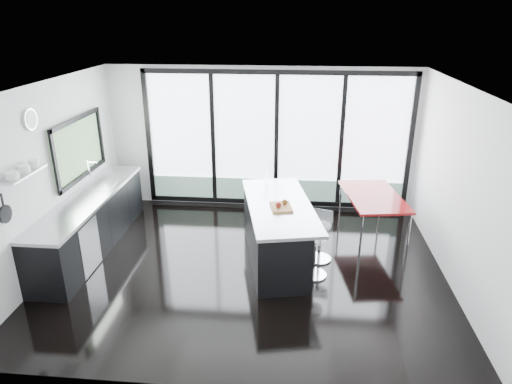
# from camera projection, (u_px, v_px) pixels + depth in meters

# --- Properties ---
(floor) EXTENTS (6.00, 5.00, 0.00)m
(floor) POSITION_uv_depth(u_px,v_px,m) (248.00, 267.00, 7.16)
(floor) COLOR black
(floor) RESTS_ON ground
(ceiling) EXTENTS (6.00, 5.00, 0.00)m
(ceiling) POSITION_uv_depth(u_px,v_px,m) (247.00, 86.00, 6.13)
(ceiling) COLOR white
(ceiling) RESTS_ON wall_back
(wall_back) EXTENTS (6.00, 0.09, 2.80)m
(wall_back) POSITION_uv_depth(u_px,v_px,m) (275.00, 146.00, 8.95)
(wall_back) COLOR silver
(wall_back) RESTS_ON ground
(wall_front) EXTENTS (6.00, 0.00, 2.80)m
(wall_front) POSITION_uv_depth(u_px,v_px,m) (218.00, 275.00, 4.33)
(wall_front) COLOR silver
(wall_front) RESTS_ON ground
(wall_left) EXTENTS (0.26, 5.00, 2.80)m
(wall_left) POSITION_uv_depth(u_px,v_px,m) (59.00, 161.00, 7.09)
(wall_left) COLOR silver
(wall_left) RESTS_ON ground
(wall_right) EXTENTS (0.00, 5.00, 2.80)m
(wall_right) POSITION_uv_depth(u_px,v_px,m) (460.00, 190.00, 6.38)
(wall_right) COLOR silver
(wall_right) RESTS_ON ground
(counter_cabinets) EXTENTS (0.69, 3.24, 1.36)m
(counter_cabinets) POSITION_uv_depth(u_px,v_px,m) (91.00, 222.00, 7.58)
(counter_cabinets) COLOR black
(counter_cabinets) RESTS_ON floor
(island) EXTENTS (1.41, 2.46, 1.23)m
(island) POSITION_uv_depth(u_px,v_px,m) (274.00, 231.00, 7.26)
(island) COLOR black
(island) RESTS_ON floor
(bar_stool_near) EXTENTS (0.46, 0.46, 0.64)m
(bar_stool_near) POSITION_uv_depth(u_px,v_px,m) (314.00, 257.00, 6.81)
(bar_stool_near) COLOR silver
(bar_stool_near) RESTS_ON floor
(bar_stool_far) EXTENTS (0.51, 0.51, 0.63)m
(bar_stool_far) POSITION_uv_depth(u_px,v_px,m) (320.00, 242.00, 7.26)
(bar_stool_far) COLOR silver
(bar_stool_far) RESTS_ON floor
(red_table) EXTENTS (1.09, 1.64, 0.82)m
(red_table) POSITION_uv_depth(u_px,v_px,m) (372.00, 217.00, 7.91)
(red_table) COLOR maroon
(red_table) RESTS_ON floor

